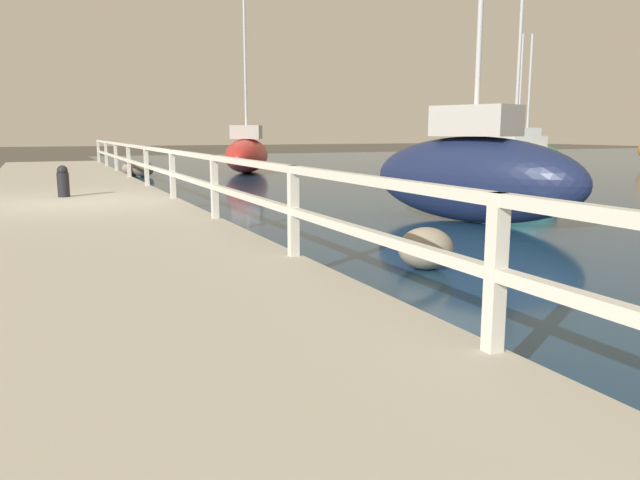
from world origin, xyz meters
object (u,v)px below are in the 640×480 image
at_px(sailboat_navy, 474,174).
at_px(mooring_bollard, 63,181).
at_px(sailboat_green, 517,150).
at_px(sailboat_white, 526,157).
at_px(sailboat_red, 247,153).
at_px(sailboat_teal, 514,161).

bearing_deg(sailboat_navy, mooring_bollard, 120.43).
bearing_deg(sailboat_green, sailboat_white, -145.60).
bearing_deg(sailboat_red, sailboat_green, 28.55).
relative_size(sailboat_white, sailboat_navy, 0.81).
xyz_separation_m(sailboat_green, sailboat_navy, (-14.86, -15.63, 0.16)).
distance_m(sailboat_white, sailboat_teal, 6.91).
relative_size(sailboat_white, sailboat_green, 0.84).
relative_size(sailboat_navy, sailboat_teal, 0.96).
height_order(mooring_bollard, sailboat_red, sailboat_red).
distance_m(sailboat_white, sailboat_green, 7.02).
distance_m(sailboat_white, sailboat_navy, 14.59).
bearing_deg(sailboat_green, sailboat_red, 167.84).
xyz_separation_m(sailboat_green, sailboat_teal, (-9.31, -10.33, 0.05)).
distance_m(sailboat_green, sailboat_navy, 21.57).
height_order(sailboat_white, sailboat_teal, sailboat_teal).
bearing_deg(sailboat_green, sailboat_teal, -148.60).
relative_size(sailboat_white, sailboat_red, 0.75).
distance_m(mooring_bollard, sailboat_white, 17.58).
relative_size(sailboat_red, sailboat_navy, 1.09).
height_order(sailboat_red, sailboat_green, sailboat_red).
height_order(sailboat_navy, sailboat_teal, sailboat_teal).
xyz_separation_m(sailboat_white, sailboat_green, (4.42, 5.45, 0.10)).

